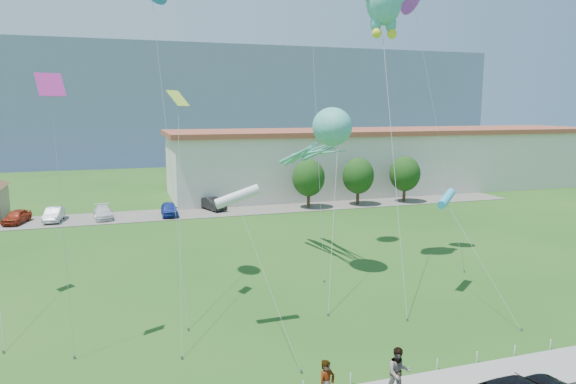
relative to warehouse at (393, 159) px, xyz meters
The scene contains 19 objects.
ground 51.27m from the warehouse, 120.58° to the right, with size 160.00×160.00×0.00m, color #1D4A14.
parking_strip 27.82m from the warehouse, 160.91° to the right, with size 70.00×6.00×0.06m, color #59544C.
hill_ridge 80.76m from the warehouse, 108.89° to the left, with size 160.00×50.00×25.00m, color slate.
warehouse is the anchor object (origin of this frame).
rope_fence 52.37m from the warehouse, 119.85° to the right, with size 26.05×0.05×0.50m.
tree_near 18.88m from the warehouse, 147.99° to the right, with size 3.60×3.60×5.47m.
tree_mid 14.16m from the warehouse, 135.00° to the right, with size 3.60×3.60×5.47m.
tree_far 10.80m from the warehouse, 111.80° to the right, with size 3.60×3.60×5.47m.
pedestrian_right 53.43m from the warehouse, 118.79° to the right, with size 0.94×0.73×1.94m, color gray.
parked_car_red 46.34m from the warehouse, 168.81° to the right, with size 1.54×3.83×1.30m, color maroon.
parked_car_silver 43.13m from the warehouse, 167.95° to the right, with size 1.42×4.06×1.34m, color #BBBBC2.
parked_car_white 38.78m from the warehouse, 166.40° to the right, with size 1.71×4.22×1.22m, color silver.
parked_car_blue 32.75m from the warehouse, 162.64° to the right, with size 1.61×4.00×1.36m, color navy.
parked_car_black 27.75m from the warehouse, 163.09° to the right, with size 1.40×4.01×1.32m, color black.
octopus_kite 37.92m from the warehouse, 126.43° to the right, with size 4.21×14.19×11.01m.
small_kite_white 49.05m from the warehouse, 127.87° to the right, with size 1.80×6.40×7.15m.
small_kite_pink 54.48m from the warehouse, 134.64° to the right, with size 1.29×1.99×12.36m.
small_kite_cyan 41.00m from the warehouse, 114.84° to the right, with size 0.71×7.33×6.11m.
small_kite_yellow 48.03m from the warehouse, 132.82° to the right, with size 1.61×7.68×11.90m.
Camera 1 is at (-9.15, -18.65, 10.91)m, focal length 32.00 mm.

